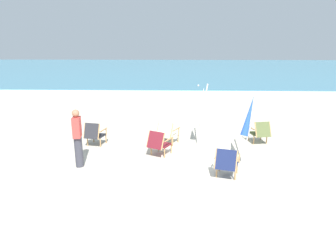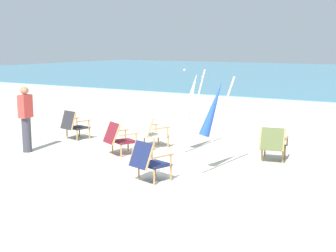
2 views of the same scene
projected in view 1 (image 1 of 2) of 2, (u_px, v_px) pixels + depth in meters
The scene contains 11 objects.
ground_plane at pixel (187, 163), 8.62m from camera, with size 80.00×80.00×0.00m, color beige.
sea at pixel (180, 68), 40.57m from camera, with size 80.00×40.00×0.10m, color teal.
surf_band at pixel (182, 92), 21.02m from camera, with size 80.00×1.10×0.06m, color white.
beach_chair_back_right at pixel (260, 132), 10.19m from camera, with size 0.70×0.82×0.80m.
beach_chair_front_right at pixel (94, 133), 9.96m from camera, with size 0.70×0.77×0.82m.
beach_chair_mid_center at pixel (159, 143), 9.06m from camera, with size 0.83×0.89×0.80m.
beach_chair_back_left at pixel (227, 162), 7.58m from camera, with size 0.75×0.84×0.81m.
beach_chair_front_left at pixel (167, 132), 10.10m from camera, with size 0.82×0.88×0.81m.
umbrella_furled_blue at pixel (249, 117), 8.50m from camera, with size 0.63×0.65×2.02m.
umbrella_furled_white at pixel (201, 105), 9.90m from camera, with size 0.50×0.59×2.06m.
person_near_chairs at pixel (78, 138), 8.17m from camera, with size 0.25×0.37×1.63m.
Camera 1 is at (-0.27, -8.03, 3.34)m, focal length 32.00 mm.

